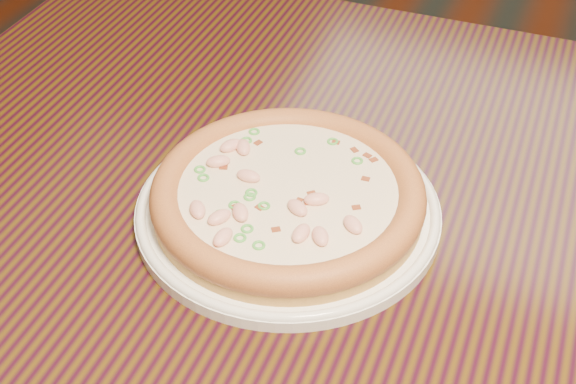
% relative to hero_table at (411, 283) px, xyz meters
% --- Properties ---
extents(ground, '(9.00, 9.00, 0.00)m').
position_rel_hero_table_xyz_m(ground, '(-0.34, 0.58, -0.65)').
color(ground, black).
extents(hero_table, '(1.20, 0.80, 0.75)m').
position_rel_hero_table_xyz_m(hero_table, '(0.00, 0.00, 0.00)').
color(hero_table, black).
rests_on(hero_table, ground).
extents(plate, '(0.29, 0.29, 0.02)m').
position_rel_hero_table_xyz_m(plate, '(-0.12, -0.05, 0.11)').
color(plate, white).
rests_on(plate, hero_table).
extents(pizza, '(0.26, 0.26, 0.03)m').
position_rel_hero_table_xyz_m(pizza, '(-0.12, -0.05, 0.13)').
color(pizza, '#C08E40').
rests_on(pizza, plate).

